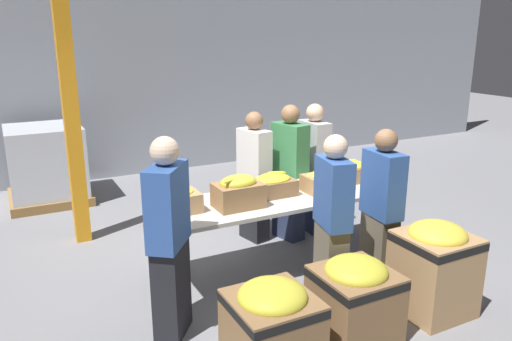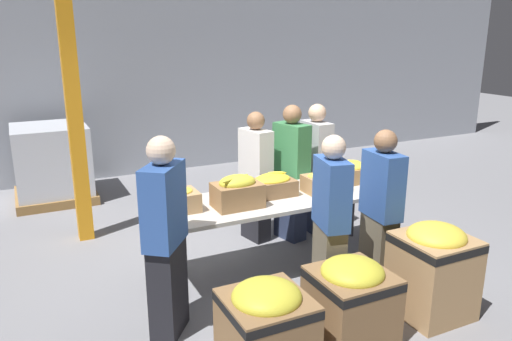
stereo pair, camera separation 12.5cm
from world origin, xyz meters
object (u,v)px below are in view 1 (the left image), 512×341
Objects in this scene: banana_box_0 at (175,200)px; volunteer_4 at (254,178)px; support_pillar at (67,75)px; banana_box_4 at (353,171)px; sorting_table at (278,201)px; volunteer_5 at (169,241)px; volunteer_3 at (332,222)px; volunteer_0 at (313,169)px; donation_bin_2 at (434,265)px; donation_bin_1 at (355,296)px; volunteer_2 at (289,174)px; banana_box_3 at (325,180)px; volunteer_1 at (381,212)px; donation_bin_0 at (272,322)px; pallet_stack_0 at (47,165)px; banana_box_2 at (272,185)px; banana_box_1 at (238,191)px.

banana_box_0 is 0.28× the size of volunteer_4.
banana_box_4 is at bearing -31.62° from support_pillar.
volunteer_5 is (-1.38, -0.63, 0.08)m from sorting_table.
banana_box_0 is at bearing 177.83° from sorting_table.
volunteer_3 is (0.10, -0.81, 0.03)m from sorting_table.
volunteer_0 is 0.96× the size of volunteer_5.
banana_box_0 is 0.28× the size of volunteer_3.
banana_box_4 is 1.54m from donation_bin_2.
volunteer_2 is at bearing 73.65° from donation_bin_1.
volunteer_1 is (0.14, -0.74, -0.13)m from banana_box_3.
banana_box_4 is at bearing -16.33° from volunteer_1.
volunteer_2 is (-0.14, 1.47, 0.02)m from volunteer_1.
pallet_stack_0 is at bearing 102.74° from donation_bin_0.
sorting_table is 1.60× the size of volunteer_2.
donation_bin_0 is (0.54, -0.75, -0.48)m from volunteer_5.
volunteer_3 reaches higher than donation_bin_0.
volunteer_2 is at bearing 89.84° from banana_box_3.
banana_box_2 reaches higher than donation_bin_2.
volunteer_5 is 4.16m from pallet_stack_0.
volunteer_4 reaches higher than banana_box_2.
volunteer_5 is (-2.31, -1.38, 0.04)m from volunteer_0.
volunteer_0 is 2.36× the size of donation_bin_0.
banana_box_4 is at bearing 53.42° from donation_bin_1.
banana_box_0 is at bearing 14.56° from volunteer_5.
banana_box_2 is at bearing -179.32° from banana_box_4.
sorting_table is 1.11m from banana_box_0.
banana_box_3 is at bearing 65.51° from donation_bin_1.
volunteer_2 is 2.32× the size of donation_bin_1.
banana_box_0 is 2.44m from donation_bin_2.
banana_box_2 is (0.47, 0.16, -0.04)m from banana_box_1.
volunteer_5 reaches higher than volunteer_4.
volunteer_4 is 2.25m from donation_bin_1.
donation_bin_1 is at bearing -29.34° from volunteer_2.
volunteer_0 is (2.03, 0.70, -0.13)m from banana_box_0.
banana_box_4 reaches higher than sorting_table.
volunteer_2 is at bearing -79.18° from volunteer_0.
banana_box_2 reaches higher than donation_bin_1.
pallet_stack_0 is at bearing 96.74° from support_pillar.
banana_box_2 reaches higher than donation_bin_0.
volunteer_1 is 1.72m from volunteer_4.
donation_bin_1 is at bearing -70.88° from banana_box_1.
banana_box_2 is 0.29× the size of volunteer_1.
banana_box_2 is 3.93m from pallet_stack_0.
volunteer_3 is at bearing -64.57° from pallet_stack_0.
volunteer_5 is at bearing -81.48° from support_pillar.
banana_box_3 is 0.87m from volunteer_3.
donation_bin_0 is at bearing -79.77° from banana_box_0.
banana_box_3 is 1.98m from donation_bin_0.
donation_bin_1 is at bearing -25.42° from volunteer_0.
banana_box_1 is 1.46m from donation_bin_0.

